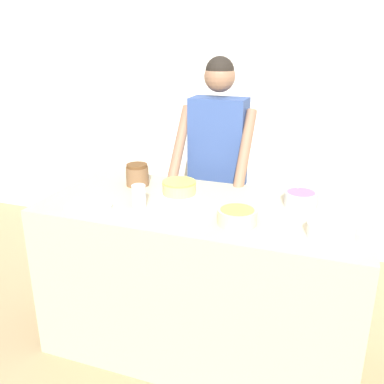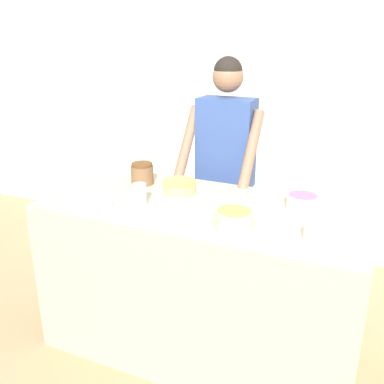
{
  "view_description": "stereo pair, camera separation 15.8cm",
  "coord_description": "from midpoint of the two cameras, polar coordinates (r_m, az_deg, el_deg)",
  "views": [
    {
      "loc": [
        0.66,
        -1.62,
        1.75
      ],
      "look_at": [
        -0.05,
        0.35,
        0.98
      ],
      "focal_mm": 40.0,
      "sensor_mm": 36.0,
      "label": 1
    },
    {
      "loc": [
        0.81,
        -1.56,
        1.75
      ],
      "look_at": [
        -0.05,
        0.35,
        0.98
      ],
      "focal_mm": 40.0,
      "sensor_mm": 36.0,
      "label": 2
    }
  ],
  "objects": [
    {
      "name": "counter",
      "position": [
        2.48,
        -0.54,
        -11.47
      ],
      "size": [
        1.72,
        0.78,
        0.9
      ],
      "color": "#C6B793",
      "rests_on": "ground_plane"
    },
    {
      "name": "frosting_bowl_purple",
      "position": [
        2.31,
        12.41,
        -0.82
      ],
      "size": [
        0.17,
        0.17,
        0.18
      ],
      "color": "silver",
      "rests_on": "counter"
    },
    {
      "name": "drinking_glass",
      "position": [
        2.27,
        -9.07,
        -0.5
      ],
      "size": [
        0.07,
        0.07,
        0.12
      ],
      "color": "silver",
      "rests_on": "counter"
    },
    {
      "name": "wall_back",
      "position": [
        3.55,
        7.83,
        12.69
      ],
      "size": [
        10.0,
        0.05,
        2.6
      ],
      "color": "silver",
      "rests_on": "ground_plane"
    },
    {
      "name": "frosting_bowl_yellow",
      "position": [
        2.05,
        3.85,
        -3.2
      ],
      "size": [
        0.19,
        0.19,
        0.07
      ],
      "color": "beige",
      "rests_on": "counter"
    },
    {
      "name": "ceramic_plate",
      "position": [
        2.32,
        -15.57,
        -1.92
      ],
      "size": [
        0.25,
        0.25,
        0.01
      ],
      "color": "silver",
      "rests_on": "counter"
    },
    {
      "name": "cake",
      "position": [
        2.25,
        -3.71,
        -0.47
      ],
      "size": [
        0.32,
        0.32,
        0.14
      ],
      "color": "silver",
      "rests_on": "counter"
    },
    {
      "name": "stoneware_jar",
      "position": [
        2.59,
        -9.04,
        2.25
      ],
      "size": [
        0.14,
        0.14,
        0.13
      ],
      "color": "brown",
      "rests_on": "counter"
    },
    {
      "name": "person_baker",
      "position": [
        2.86,
        1.85,
        4.82
      ],
      "size": [
        0.5,
        0.45,
        1.63
      ],
      "color": "#2D2D38",
      "rests_on": "ground_plane"
    },
    {
      "name": "frosting_bowl_pink",
      "position": [
        1.99,
        15.88,
        -4.88
      ],
      "size": [
        0.21,
        0.21,
        0.06
      ],
      "color": "white",
      "rests_on": "counter"
    }
  ]
}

